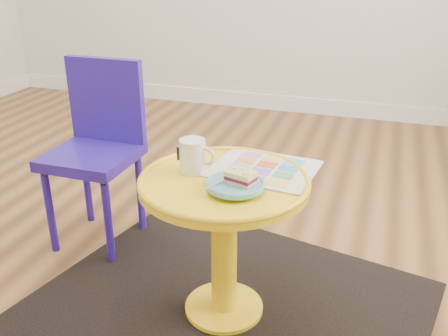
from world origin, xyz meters
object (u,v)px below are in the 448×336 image
(side_table, at_px, (224,220))
(newspaper, at_px, (264,169))
(chair, at_px, (98,141))
(mug, at_px, (193,155))
(plate, at_px, (235,185))

(side_table, relative_size, newspaper, 1.64)
(side_table, height_order, chair, chair)
(chair, distance_m, mug, 0.64)
(chair, relative_size, mug, 6.41)
(newspaper, distance_m, mug, 0.23)
(mug, height_order, plate, mug)
(side_table, height_order, newspaper, newspaper)
(mug, bearing_deg, chair, 153.02)
(newspaper, xyz_separation_m, mug, (-0.21, -0.09, 0.05))
(chair, distance_m, newspaper, 0.79)
(chair, xyz_separation_m, mug, (0.55, -0.31, 0.13))
(side_table, height_order, mug, mug)
(side_table, bearing_deg, mug, 165.84)
(side_table, xyz_separation_m, mug, (-0.11, 0.03, 0.20))
(newspaper, bearing_deg, side_table, -124.23)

